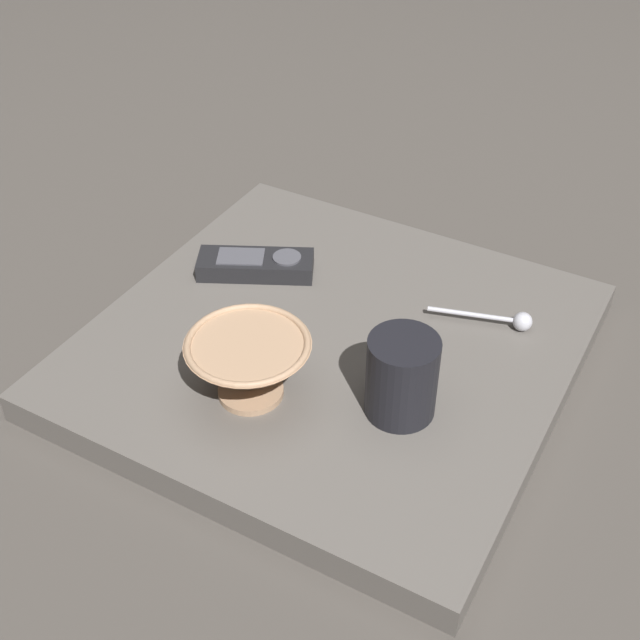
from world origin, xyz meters
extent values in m
plane|color=#47423D|center=(0.00, 0.00, 0.00)|extent=(6.00, 6.00, 0.00)
cube|color=#5B5651|center=(0.00, 0.00, 0.02)|extent=(0.55, 0.56, 0.04)
cylinder|color=tan|center=(0.13, -0.03, 0.04)|extent=(0.07, 0.07, 0.01)
cone|color=tan|center=(0.13, -0.03, 0.08)|extent=(0.14, 0.14, 0.07)
torus|color=tan|center=(0.13, -0.03, 0.11)|extent=(0.14, 0.14, 0.01)
cylinder|color=black|center=(0.07, 0.13, 0.09)|extent=(0.08, 0.08, 0.10)
cylinder|color=silver|center=(-0.11, 0.14, 0.05)|extent=(0.04, 0.11, 0.01)
sphere|color=silver|center=(-0.13, 0.20, 0.05)|extent=(0.02, 0.02, 0.02)
cube|color=black|center=(-0.07, -0.15, 0.05)|extent=(0.12, 0.16, 0.02)
cylinder|color=#4C4C54|center=(-0.09, -0.12, 0.06)|extent=(0.04, 0.04, 0.00)
cube|color=#4C4C54|center=(-0.06, -0.17, 0.06)|extent=(0.06, 0.07, 0.00)
camera|label=1|loc=(0.69, 0.37, 0.70)|focal=47.11mm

